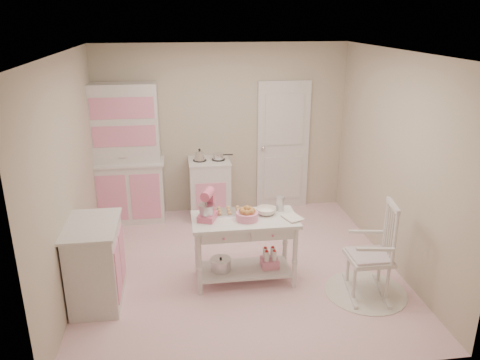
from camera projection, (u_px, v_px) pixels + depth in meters
name	position (u px, v px, depth m)	size (l,w,h in m)	color
room_shell	(240.00, 139.00, 5.29)	(3.84, 3.84, 2.62)	pink
door	(283.00, 146.00, 7.37)	(0.82, 0.05, 2.04)	silver
hutch	(127.00, 154.00, 6.86)	(1.06, 0.50, 2.08)	silver
stove	(210.00, 189.00, 7.16)	(0.62, 0.57, 0.92)	silver
base_cabinet	(96.00, 263.00, 5.02)	(0.54, 0.84, 0.92)	silver
lace_rug	(365.00, 292.00, 5.31)	(0.92, 0.92, 0.01)	white
rocking_chair	(370.00, 249.00, 5.13)	(0.48, 0.72, 1.10)	silver
work_table	(245.00, 249.00, 5.44)	(1.20, 0.60, 0.80)	silver
stand_mixer	(207.00, 206.00, 5.21)	(0.20, 0.28, 0.34)	#E56088
cookie_tray	(230.00, 212.00, 5.45)	(0.34, 0.24, 0.02)	silver
bread_basket	(247.00, 216.00, 5.24)	(0.25, 0.25, 0.09)	pink
mixing_bowl	(266.00, 211.00, 5.40)	(0.23, 0.23, 0.07)	white
metal_pitcher	(280.00, 204.00, 5.48)	(0.10, 0.10, 0.17)	silver
recipe_book	(286.00, 219.00, 5.24)	(0.18, 0.24, 0.02)	white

